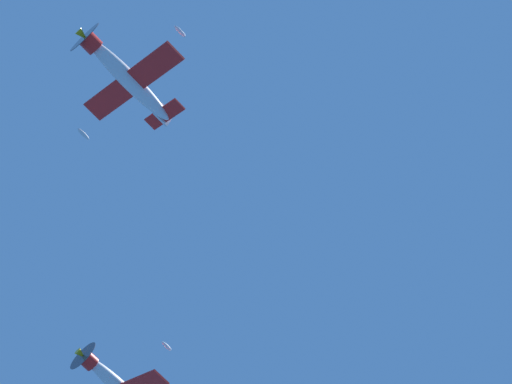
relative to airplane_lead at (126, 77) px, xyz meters
name	(u,v)px	position (x,y,z in m)	size (l,w,h in m)	color
airplane_lead	(126,77)	(0.00, 0.00, 0.00)	(7.17, 7.39, 3.64)	silver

